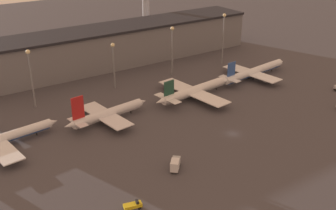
{
  "coord_description": "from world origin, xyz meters",
  "views": [
    {
      "loc": [
        -95.72,
        -99.28,
        72.97
      ],
      "look_at": [
        -12.8,
        23.51,
        6.0
      ],
      "focal_mm": 45.0,
      "sensor_mm": 36.0,
      "label": 1
    }
  ],
  "objects_px": {
    "airplane_1": "(107,114)",
    "airplane_3": "(254,72)",
    "service_vehicle_1": "(133,205)",
    "airplane_2": "(195,90)",
    "service_vehicle_2": "(175,164)"
  },
  "relations": [
    {
      "from": "airplane_3",
      "to": "service_vehicle_2",
      "type": "height_order",
      "value": "airplane_3"
    },
    {
      "from": "airplane_2",
      "to": "service_vehicle_1",
      "type": "xyz_separation_m",
      "value": [
        -60.71,
        -51.72,
        -2.16
      ]
    },
    {
      "from": "airplane_1",
      "to": "service_vehicle_2",
      "type": "bearing_deg",
      "value": -93.88
    },
    {
      "from": "airplane_1",
      "to": "service_vehicle_2",
      "type": "relative_size",
      "value": 5.82
    },
    {
      "from": "airplane_1",
      "to": "service_vehicle_1",
      "type": "bearing_deg",
      "value": -116.34
    },
    {
      "from": "airplane_1",
      "to": "airplane_3",
      "type": "distance_m",
      "value": 80.73
    },
    {
      "from": "airplane_1",
      "to": "airplane_3",
      "type": "bearing_deg",
      "value": -4.88
    },
    {
      "from": "airplane_1",
      "to": "airplane_2",
      "type": "xyz_separation_m",
      "value": [
        42.34,
        -0.42,
        0.14
      ]
    },
    {
      "from": "airplane_3",
      "to": "service_vehicle_2",
      "type": "distance_m",
      "value": 90.66
    },
    {
      "from": "airplane_1",
      "to": "service_vehicle_1",
      "type": "relative_size",
      "value": 7.0
    },
    {
      "from": "airplane_2",
      "to": "service_vehicle_1",
      "type": "height_order",
      "value": "airplane_2"
    },
    {
      "from": "service_vehicle_1",
      "to": "service_vehicle_2",
      "type": "xyz_separation_m",
      "value": [
        20.64,
        9.54,
        0.89
      ]
    },
    {
      "from": "airplane_1",
      "to": "service_vehicle_1",
      "type": "xyz_separation_m",
      "value": [
        -18.37,
        -52.13,
        -2.02
      ]
    },
    {
      "from": "airplane_1",
      "to": "airplane_2",
      "type": "height_order",
      "value": "airplane_1"
    },
    {
      "from": "airplane_2",
      "to": "airplane_3",
      "type": "relative_size",
      "value": 0.93
    }
  ]
}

